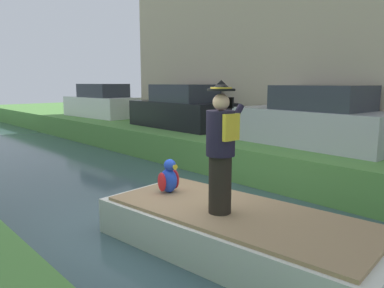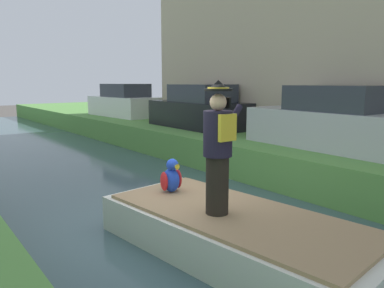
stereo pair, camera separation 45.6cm
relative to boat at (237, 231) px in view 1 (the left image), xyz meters
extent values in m
plane|color=#4C4742|center=(0.00, 1.31, -0.40)|extent=(80.00, 80.00, 0.00)
cube|color=#3D565B|center=(0.00, 1.31, -0.35)|extent=(5.58, 48.00, 0.10)
cube|color=#568E42|center=(8.12, 1.31, 0.08)|extent=(10.67, 48.00, 0.95)
cube|color=silver|center=(0.00, 0.00, -0.02)|extent=(2.25, 4.37, 0.56)
cube|color=#997A56|center=(0.00, 0.00, 0.28)|extent=(2.07, 4.02, 0.05)
cylinder|color=black|center=(-0.23, 0.14, 0.72)|extent=(0.32, 0.32, 0.82)
cylinder|color=black|center=(-0.23, 0.14, 1.44)|extent=(0.40, 0.40, 0.62)
cube|color=gold|center=(-0.23, -0.05, 1.54)|extent=(0.28, 0.06, 0.36)
sphere|color=#DBA884|center=(-0.23, 0.14, 1.86)|extent=(0.23, 0.23, 0.23)
cylinder|color=black|center=(-0.23, 0.14, 2.03)|extent=(0.38, 0.38, 0.03)
cone|color=black|center=(-0.23, 0.14, 2.10)|extent=(0.26, 0.26, 0.12)
cylinder|color=gold|center=(-0.23, 0.14, 2.05)|extent=(0.29, 0.29, 0.02)
cylinder|color=black|center=(-0.01, 0.10, 1.62)|extent=(0.38, 0.09, 0.43)
cube|color=black|center=(-0.10, 0.08, 1.85)|extent=(0.03, 0.08, 0.15)
ellipsoid|color=blue|center=(-0.15, 1.40, 0.51)|extent=(0.26, 0.32, 0.40)
sphere|color=blue|center=(-0.15, 1.36, 0.78)|extent=(0.20, 0.20, 0.20)
cone|color=yellow|center=(-0.15, 1.26, 0.77)|extent=(0.09, 0.09, 0.09)
ellipsoid|color=red|center=(-0.29, 1.40, 0.51)|extent=(0.08, 0.20, 0.32)
ellipsoid|color=red|center=(-0.01, 1.40, 0.51)|extent=(0.08, 0.20, 0.32)
cube|color=#B7B7BC|center=(4.63, 1.54, 1.00)|extent=(1.86, 4.07, 0.90)
cube|color=#2D333D|center=(4.63, 1.34, 1.75)|extent=(1.53, 2.26, 0.60)
cube|color=black|center=(4.63, 6.69, 1.00)|extent=(1.79, 4.04, 0.90)
cube|color=#2D333D|center=(4.63, 6.49, 1.75)|extent=(1.50, 2.23, 0.60)
cube|color=white|center=(4.63, 12.32, 1.00)|extent=(1.94, 4.09, 0.90)
cube|color=#2D333D|center=(4.63, 12.12, 1.75)|extent=(1.57, 2.28, 0.60)
camera|label=1|loc=(-3.92, -3.33, 2.13)|focal=34.93mm
camera|label=2|loc=(-3.57, -3.63, 2.13)|focal=34.93mm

